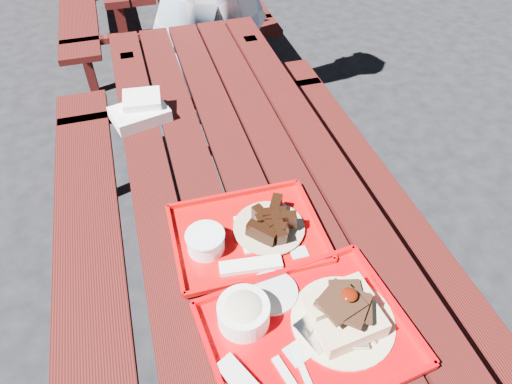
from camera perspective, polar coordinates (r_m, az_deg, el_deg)
The scene contains 5 objects.
ground at distance 2.11m, azimuth -1.19°, elevation -13.18°, with size 60.00×60.00×0.00m, color black.
picnic_table_near at distance 1.67m, azimuth -1.47°, elevation -2.88°, with size 1.41×2.40×0.75m.
near_tray at distance 1.16m, azimuth 6.04°, elevation -15.87°, with size 0.52×0.43×0.15m.
far_tray at distance 1.33m, azimuth -1.36°, elevation -5.31°, with size 0.44×0.35×0.07m.
white_cloth at distance 1.83m, azimuth -14.24°, elevation 9.89°, with size 0.24×0.20×0.08m.
Camera 1 is at (-0.28, -1.09, 1.79)m, focal length 32.00 mm.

